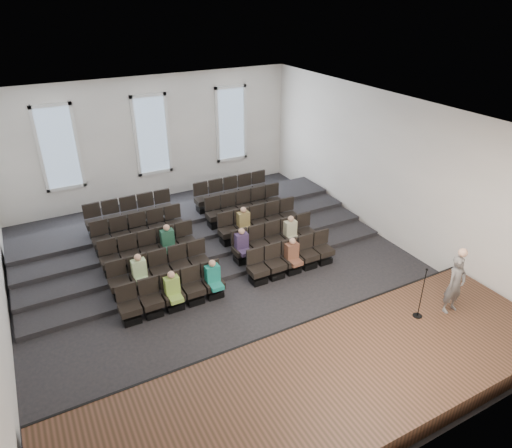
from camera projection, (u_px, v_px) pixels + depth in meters
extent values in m
plane|color=black|center=(228.00, 279.00, 13.98)|extent=(14.00, 14.00, 0.00)
cube|color=white|center=(223.00, 116.00, 11.66)|extent=(12.00, 14.00, 0.02)
cube|color=white|center=(152.00, 140.00, 18.30)|extent=(12.00, 0.04, 5.00)
cube|color=white|center=(409.00, 367.00, 7.34)|extent=(12.00, 0.04, 5.00)
cube|color=white|center=(388.00, 169.00, 15.35)|extent=(0.04, 14.00, 5.00)
cube|color=#513122|center=(328.00, 387.00, 9.88)|extent=(11.80, 3.60, 0.50)
cube|color=black|center=(285.00, 338.00, 11.26)|extent=(11.80, 0.06, 0.52)
cube|color=black|center=(199.00, 243.00, 15.76)|extent=(11.80, 4.80, 0.15)
cube|color=black|center=(194.00, 235.00, 16.13)|extent=(11.80, 3.75, 0.30)
cube|color=black|center=(188.00, 227.00, 16.51)|extent=(11.80, 2.70, 0.45)
cube|color=black|center=(183.00, 219.00, 16.88)|extent=(11.80, 1.65, 0.60)
cube|color=black|center=(131.00, 318.00, 12.15)|extent=(0.47, 0.43, 0.20)
cube|color=black|center=(130.00, 309.00, 12.00)|extent=(0.55, 0.50, 0.19)
cube|color=black|center=(126.00, 292.00, 11.98)|extent=(0.55, 0.08, 0.50)
cube|color=black|center=(153.00, 312.00, 12.40)|extent=(0.47, 0.43, 0.20)
cube|color=black|center=(152.00, 302.00, 12.26)|extent=(0.55, 0.50, 0.19)
cube|color=black|center=(148.00, 286.00, 12.23)|extent=(0.55, 0.08, 0.50)
cube|color=black|center=(174.00, 305.00, 12.65)|extent=(0.47, 0.43, 0.20)
cube|color=black|center=(173.00, 296.00, 12.51)|extent=(0.55, 0.50, 0.19)
cube|color=black|center=(170.00, 280.00, 12.48)|extent=(0.55, 0.08, 0.50)
cube|color=black|center=(195.00, 299.00, 12.90)|extent=(0.47, 0.43, 0.20)
cube|color=black|center=(194.00, 290.00, 12.76)|extent=(0.55, 0.50, 0.19)
cube|color=black|center=(190.00, 274.00, 12.74)|extent=(0.55, 0.08, 0.50)
cube|color=black|center=(214.00, 293.00, 13.16)|extent=(0.47, 0.43, 0.20)
cube|color=black|center=(214.00, 284.00, 13.01)|extent=(0.55, 0.50, 0.19)
cube|color=black|center=(210.00, 268.00, 12.99)|extent=(0.55, 0.08, 0.50)
cube|color=black|center=(258.00, 279.00, 13.77)|extent=(0.47, 0.43, 0.20)
cube|color=black|center=(258.00, 271.00, 13.62)|extent=(0.55, 0.50, 0.19)
cube|color=black|center=(255.00, 256.00, 13.60)|extent=(0.55, 0.08, 0.50)
cube|color=black|center=(275.00, 274.00, 14.02)|extent=(0.47, 0.43, 0.20)
cube|color=black|center=(275.00, 266.00, 13.88)|extent=(0.55, 0.50, 0.19)
cube|color=black|center=(272.00, 251.00, 13.85)|extent=(0.55, 0.08, 0.50)
cube|color=black|center=(292.00, 269.00, 14.27)|extent=(0.47, 0.43, 0.20)
cube|color=black|center=(292.00, 261.00, 14.13)|extent=(0.55, 0.50, 0.19)
cube|color=black|center=(289.00, 246.00, 14.10)|extent=(0.55, 0.08, 0.50)
cube|color=black|center=(308.00, 264.00, 14.52)|extent=(0.47, 0.43, 0.20)
cube|color=black|center=(308.00, 256.00, 14.38)|extent=(0.55, 0.50, 0.19)
cube|color=black|center=(305.00, 242.00, 14.35)|extent=(0.55, 0.08, 0.50)
cube|color=black|center=(323.00, 259.00, 14.77)|extent=(0.47, 0.43, 0.20)
cube|color=black|center=(324.00, 251.00, 14.63)|extent=(0.55, 0.50, 0.19)
cube|color=black|center=(321.00, 237.00, 14.61)|extent=(0.55, 0.08, 0.50)
cube|color=black|center=(121.00, 293.00, 12.90)|extent=(0.47, 0.43, 0.20)
cube|color=black|center=(120.00, 284.00, 12.76)|extent=(0.55, 0.50, 0.19)
cube|color=black|center=(116.00, 268.00, 12.73)|extent=(0.55, 0.08, 0.50)
cube|color=black|center=(142.00, 287.00, 13.15)|extent=(0.47, 0.43, 0.20)
cube|color=black|center=(141.00, 278.00, 13.01)|extent=(0.55, 0.50, 0.19)
cube|color=black|center=(137.00, 263.00, 12.98)|extent=(0.55, 0.08, 0.50)
cube|color=black|center=(162.00, 281.00, 13.40)|extent=(0.47, 0.43, 0.20)
cube|color=black|center=(161.00, 273.00, 13.26)|extent=(0.55, 0.50, 0.19)
cube|color=black|center=(157.00, 257.00, 13.23)|extent=(0.55, 0.08, 0.50)
cube|color=black|center=(181.00, 276.00, 13.65)|extent=(0.47, 0.43, 0.20)
cube|color=black|center=(181.00, 267.00, 13.51)|extent=(0.55, 0.50, 0.19)
cube|color=black|center=(177.00, 252.00, 13.49)|extent=(0.55, 0.08, 0.50)
cube|color=black|center=(200.00, 271.00, 13.91)|extent=(0.47, 0.43, 0.20)
cube|color=black|center=(199.00, 262.00, 13.76)|extent=(0.55, 0.50, 0.19)
cube|color=black|center=(196.00, 247.00, 13.74)|extent=(0.55, 0.08, 0.50)
cube|color=black|center=(242.00, 259.00, 14.52)|extent=(0.47, 0.43, 0.20)
cube|color=black|center=(242.00, 251.00, 14.37)|extent=(0.55, 0.50, 0.19)
cube|color=black|center=(239.00, 236.00, 14.35)|extent=(0.55, 0.08, 0.50)
cube|color=black|center=(259.00, 254.00, 14.77)|extent=(0.47, 0.43, 0.20)
cube|color=black|center=(259.00, 246.00, 14.63)|extent=(0.55, 0.50, 0.19)
cube|color=black|center=(256.00, 232.00, 14.60)|extent=(0.55, 0.08, 0.50)
cube|color=black|center=(275.00, 250.00, 15.02)|extent=(0.47, 0.43, 0.20)
cube|color=black|center=(275.00, 242.00, 14.88)|extent=(0.55, 0.50, 0.19)
cube|color=black|center=(272.00, 228.00, 14.85)|extent=(0.55, 0.08, 0.50)
cube|color=black|center=(290.00, 245.00, 15.27)|extent=(0.47, 0.43, 0.20)
cube|color=black|center=(291.00, 237.00, 15.13)|extent=(0.55, 0.50, 0.19)
cube|color=black|center=(288.00, 224.00, 15.11)|extent=(0.55, 0.08, 0.50)
cube|color=black|center=(305.00, 241.00, 15.53)|extent=(0.47, 0.43, 0.20)
cube|color=black|center=(306.00, 233.00, 15.38)|extent=(0.55, 0.50, 0.19)
cube|color=black|center=(303.00, 220.00, 15.36)|extent=(0.55, 0.08, 0.50)
cube|color=black|center=(112.00, 271.00, 13.65)|extent=(0.47, 0.42, 0.20)
cube|color=black|center=(110.00, 262.00, 13.51)|extent=(0.55, 0.50, 0.19)
cube|color=black|center=(107.00, 247.00, 13.48)|extent=(0.55, 0.08, 0.50)
cube|color=black|center=(132.00, 265.00, 13.90)|extent=(0.47, 0.42, 0.20)
cube|color=black|center=(131.00, 257.00, 13.76)|extent=(0.55, 0.50, 0.19)
cube|color=black|center=(127.00, 242.00, 13.73)|extent=(0.55, 0.08, 0.50)
cube|color=black|center=(151.00, 260.00, 14.15)|extent=(0.47, 0.42, 0.20)
cube|color=black|center=(150.00, 252.00, 14.01)|extent=(0.55, 0.50, 0.19)
cube|color=black|center=(147.00, 237.00, 13.99)|extent=(0.55, 0.08, 0.50)
cube|color=black|center=(170.00, 256.00, 14.41)|extent=(0.47, 0.42, 0.20)
cube|color=black|center=(169.00, 247.00, 14.26)|extent=(0.55, 0.50, 0.19)
cube|color=black|center=(165.00, 233.00, 14.24)|extent=(0.55, 0.08, 0.50)
cube|color=black|center=(187.00, 251.00, 14.66)|extent=(0.47, 0.42, 0.20)
cube|color=black|center=(187.00, 243.00, 14.51)|extent=(0.55, 0.50, 0.19)
cube|color=black|center=(184.00, 229.00, 14.49)|extent=(0.55, 0.08, 0.50)
cube|color=black|center=(228.00, 240.00, 15.27)|extent=(0.47, 0.42, 0.20)
cube|color=black|center=(228.00, 232.00, 15.12)|extent=(0.55, 0.50, 0.19)
cube|color=black|center=(225.00, 219.00, 15.10)|extent=(0.55, 0.08, 0.50)
cube|color=black|center=(244.00, 236.00, 15.52)|extent=(0.47, 0.42, 0.20)
cube|color=black|center=(244.00, 228.00, 15.38)|extent=(0.55, 0.50, 0.19)
cube|color=black|center=(241.00, 215.00, 15.35)|extent=(0.55, 0.08, 0.50)
cube|color=black|center=(260.00, 232.00, 15.77)|extent=(0.47, 0.42, 0.20)
cube|color=black|center=(260.00, 224.00, 15.63)|extent=(0.55, 0.50, 0.19)
cube|color=black|center=(257.00, 211.00, 15.60)|extent=(0.55, 0.08, 0.50)
cube|color=black|center=(275.00, 229.00, 16.02)|extent=(0.47, 0.42, 0.20)
cube|color=black|center=(275.00, 221.00, 15.88)|extent=(0.55, 0.50, 0.19)
cube|color=black|center=(272.00, 208.00, 15.86)|extent=(0.55, 0.08, 0.50)
cube|color=black|center=(289.00, 225.00, 16.28)|extent=(0.47, 0.42, 0.20)
cube|color=black|center=(289.00, 217.00, 16.13)|extent=(0.55, 0.50, 0.19)
cube|color=black|center=(287.00, 204.00, 16.11)|extent=(0.55, 0.08, 0.50)
cube|color=black|center=(104.00, 250.00, 14.40)|extent=(0.47, 0.42, 0.20)
cube|color=black|center=(102.00, 242.00, 14.26)|extent=(0.55, 0.50, 0.19)
cube|color=black|center=(99.00, 228.00, 14.23)|extent=(0.55, 0.08, 0.50)
cube|color=black|center=(123.00, 246.00, 14.65)|extent=(0.47, 0.42, 0.20)
cube|color=black|center=(121.00, 237.00, 14.51)|extent=(0.55, 0.50, 0.19)
cube|color=black|center=(118.00, 223.00, 14.48)|extent=(0.55, 0.08, 0.50)
cube|color=black|center=(141.00, 241.00, 14.90)|extent=(0.47, 0.42, 0.20)
cube|color=black|center=(140.00, 233.00, 14.76)|extent=(0.55, 0.50, 0.19)
cube|color=black|center=(137.00, 219.00, 14.74)|extent=(0.55, 0.08, 0.50)
cube|color=black|center=(159.00, 237.00, 15.16)|extent=(0.47, 0.42, 0.20)
cube|color=black|center=(158.00, 229.00, 15.01)|extent=(0.55, 0.50, 0.19)
cube|color=black|center=(155.00, 215.00, 14.99)|extent=(0.55, 0.08, 0.50)
cube|color=black|center=(176.00, 233.00, 15.41)|extent=(0.47, 0.42, 0.20)
cube|color=black|center=(175.00, 225.00, 15.27)|extent=(0.55, 0.50, 0.19)
cube|color=black|center=(172.00, 212.00, 15.24)|extent=(0.55, 0.08, 0.50)
cube|color=black|center=(215.00, 224.00, 16.02)|extent=(0.47, 0.42, 0.20)
cube|color=black|center=(215.00, 216.00, 15.88)|extent=(0.55, 0.50, 0.19)
cube|color=black|center=(212.00, 203.00, 15.85)|extent=(0.55, 0.08, 0.50)
cube|color=black|center=(231.00, 220.00, 16.27)|extent=(0.47, 0.42, 0.20)
cube|color=black|center=(231.00, 212.00, 16.13)|extent=(0.55, 0.50, 0.19)
cube|color=black|center=(228.00, 200.00, 16.10)|extent=(0.55, 0.08, 0.50)
cube|color=black|center=(246.00, 217.00, 16.52)|extent=(0.47, 0.42, 0.20)
cube|color=black|center=(246.00, 209.00, 16.38)|extent=(0.55, 0.50, 0.19)
cube|color=black|center=(243.00, 196.00, 16.35)|extent=(0.55, 0.08, 0.50)
cube|color=black|center=(260.00, 213.00, 16.78)|extent=(0.47, 0.42, 0.20)
cube|color=black|center=(260.00, 205.00, 16.63)|extent=(0.55, 0.50, 0.19)
cube|color=black|center=(258.00, 193.00, 16.61)|extent=(0.55, 0.08, 0.50)
cube|color=black|center=(274.00, 210.00, 17.03)|extent=(0.47, 0.42, 0.20)
cube|color=black|center=(274.00, 202.00, 16.88)|extent=(0.55, 0.50, 0.19)
cube|color=black|center=(272.00, 190.00, 16.86)|extent=(0.55, 0.08, 0.50)
cube|color=black|center=(96.00, 232.00, 15.15)|extent=(0.47, 0.42, 0.20)
cube|color=black|center=(95.00, 224.00, 15.01)|extent=(0.55, 0.50, 0.19)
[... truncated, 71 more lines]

